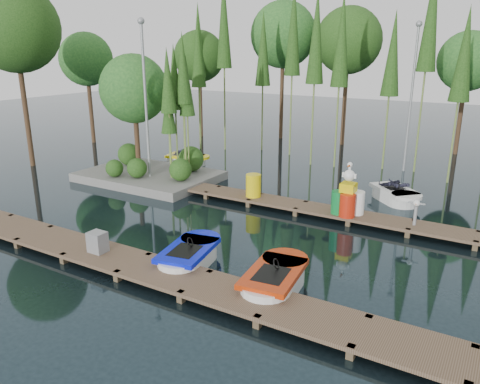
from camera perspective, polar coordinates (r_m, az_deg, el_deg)
The scene contains 15 objects.
ground_plane at distance 16.88m, azimuth -2.33°, elevation -3.74°, with size 90.00×90.00×0.00m, color #1A2930.
near_dock at distance 13.56m, azimuth -12.86°, elevation -8.57°, with size 18.00×1.50×0.50m.
far_dock at distance 18.39m, azimuth 4.53°, elevation -1.25°, with size 15.00×1.20×0.50m.
island at distance 22.43m, azimuth -11.52°, elevation 9.55°, with size 6.20×4.20×6.75m.
tree_screen at distance 26.08m, azimuth 6.87°, elevation 17.25°, with size 34.42×18.53×10.31m.
lamp_island at distance 21.20m, azimuth -11.51°, elevation 12.06°, with size 0.30×0.30×7.25m.
lamp_rear at distance 24.70m, azimuth 20.28°, elevation 12.05°, with size 0.30×0.30×7.25m.
boat_blue at distance 13.69m, azimuth -6.22°, elevation -7.84°, with size 1.66×2.81×0.89m.
boat_red at distance 12.31m, azimuth 4.23°, elevation -10.76°, with size 1.56×2.89×0.93m.
boat_yellow_far at distance 25.41m, azimuth -6.57°, elevation 3.95°, with size 2.65×1.57×1.24m.
boat_white_far at distance 20.13m, azimuth 18.36°, elevation -0.32°, with size 2.67×2.66×1.23m.
utility_cabinet at distance 14.32m, azimuth -16.97°, elevation -5.85°, with size 0.50×0.42×0.61m, color gray.
yellow_barrel at distance 18.71m, azimuth 1.65°, elevation 0.80°, with size 0.61×0.61×0.91m, color yellow.
drum_cluster at distance 17.06m, azimuth 13.01°, elevation -0.89°, with size 1.11×1.02×1.91m.
seagull_post at distance 16.70m, azimuth 20.67°, elevation -1.86°, with size 0.55×0.30×0.88m.
Camera 1 is at (8.64, -13.20, 6.02)m, focal length 35.00 mm.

